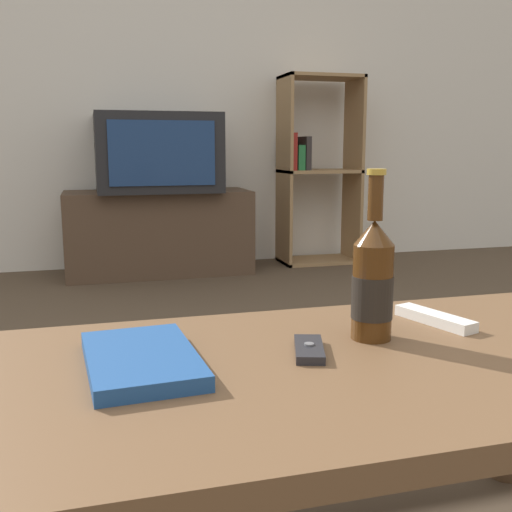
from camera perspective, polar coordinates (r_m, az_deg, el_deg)
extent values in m
cube|color=silver|center=(3.91, -11.98, 18.23)|extent=(8.00, 0.05, 2.60)
cube|color=brown|center=(0.94, 2.10, -11.52)|extent=(1.38, 0.60, 0.04)
cylinder|color=brown|center=(1.51, 23.04, -12.37)|extent=(0.07, 0.07, 0.38)
cube|color=#4C3828|center=(3.62, -9.23, 2.24)|extent=(1.08, 0.43, 0.49)
cube|color=black|center=(3.59, -9.45, 9.68)|extent=(0.70, 0.58, 0.45)
cube|color=navy|center=(3.29, -8.90, 9.65)|extent=(0.57, 0.01, 0.35)
cube|color=#99754C|center=(3.84, 2.71, 8.04)|extent=(0.02, 0.30, 1.19)
cube|color=#99754C|center=(4.01, 9.25, 8.02)|extent=(0.02, 0.30, 1.19)
cube|color=#99754C|center=(3.98, 5.89, -0.41)|extent=(0.50, 0.30, 0.02)
cube|color=#99754C|center=(3.92, 6.05, 8.04)|extent=(0.50, 0.30, 0.02)
cube|color=#99754C|center=(3.94, 6.22, 16.59)|extent=(0.50, 0.30, 0.02)
cube|color=maroon|center=(3.84, 3.23, 9.91)|extent=(0.03, 0.21, 0.23)
cube|color=#236B38|center=(3.86, 3.89, 9.35)|extent=(0.04, 0.21, 0.16)
cube|color=#2D2828|center=(3.87, 4.54, 9.73)|extent=(0.03, 0.21, 0.21)
cylinder|color=#47280F|center=(1.06, 11.02, -3.40)|extent=(0.07, 0.07, 0.17)
cylinder|color=black|center=(1.06, 11.00, -3.84)|extent=(0.07, 0.07, 0.07)
cone|color=#47280F|center=(1.04, 11.21, 2.20)|extent=(0.07, 0.07, 0.04)
cylinder|color=#47280F|center=(1.03, 11.33, 5.46)|extent=(0.03, 0.03, 0.08)
cylinder|color=#B79333|center=(1.03, 11.42, 7.86)|extent=(0.03, 0.03, 0.01)
cube|color=#232328|center=(0.99, 5.07, -8.83)|extent=(0.08, 0.12, 0.01)
cylinder|color=slate|center=(0.98, 5.08, -8.36)|extent=(0.02, 0.02, 0.00)
cube|color=white|center=(1.19, 16.66, -5.70)|extent=(0.09, 0.17, 0.02)
cube|color=navy|center=(0.94, -10.87, -9.67)|extent=(0.18, 0.27, 0.02)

